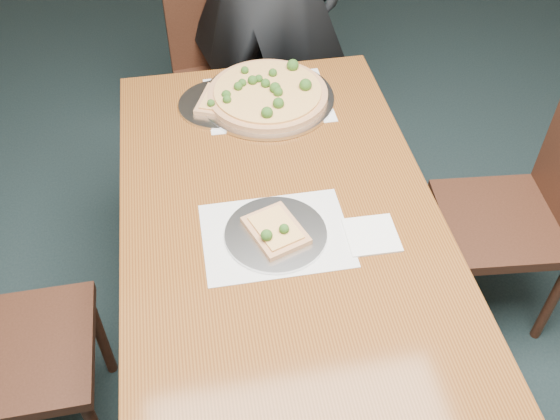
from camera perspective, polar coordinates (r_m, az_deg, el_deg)
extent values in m
cube|color=#5B3012|center=(1.79, 0.00, -0.50)|extent=(0.90, 1.50, 0.04)
cylinder|color=black|center=(2.54, -11.46, 3.59)|extent=(0.07, 0.07, 0.70)
cylinder|color=black|center=(2.61, 5.84, 5.64)|extent=(0.07, 0.07, 0.70)
cube|color=black|center=(2.78, -4.73, 11.05)|extent=(0.47, 0.47, 0.04)
cylinder|color=black|center=(2.75, -7.17, 4.30)|extent=(0.04, 0.04, 0.43)
cylinder|color=black|center=(3.03, -8.63, 8.58)|extent=(0.04, 0.04, 0.43)
cylinder|color=black|center=(2.81, 0.01, 5.78)|extent=(0.04, 0.04, 0.43)
cylinder|color=black|center=(3.09, -2.00, 9.86)|extent=(0.04, 0.04, 0.43)
cube|color=black|center=(2.81, -6.01, 17.17)|extent=(0.42, 0.09, 0.44)
cube|color=black|center=(1.99, -22.72, -11.95)|extent=(0.43, 0.43, 0.04)
cylinder|color=black|center=(2.23, -16.08, -10.97)|extent=(0.04, 0.04, 0.43)
cube|color=black|center=(2.29, 19.70, -1.01)|extent=(0.46, 0.46, 0.04)
cylinder|color=black|center=(2.51, 13.32, -2.00)|extent=(0.04, 0.04, 0.43)
cylinder|color=black|center=(2.63, 20.84, -1.44)|extent=(0.04, 0.04, 0.43)
cylinder|color=black|center=(2.30, 15.51, -8.61)|extent=(0.04, 0.04, 0.43)
cylinder|color=black|center=(2.43, 23.63, -7.62)|extent=(0.04, 0.04, 0.43)
cube|color=white|center=(2.18, -1.12, 10.05)|extent=(0.42, 0.32, 0.00)
cube|color=white|center=(1.71, -0.39, -2.31)|extent=(0.40, 0.30, 0.00)
cylinder|color=silver|center=(2.17, -1.13, 10.20)|extent=(0.46, 0.46, 0.01)
cylinder|color=#B47245|center=(2.17, -1.13, 10.54)|extent=(0.41, 0.41, 0.02)
cylinder|color=#FFEB85|center=(2.16, -1.14, 10.84)|extent=(0.37, 0.37, 0.01)
sphere|color=#224615|center=(2.07, -0.15, 9.74)|extent=(0.04, 0.04, 0.04)
sphere|color=#224615|center=(2.22, -0.66, 12.44)|extent=(0.03, 0.03, 0.03)
sphere|color=#224615|center=(2.03, -1.20, 8.89)|extent=(0.04, 0.04, 0.04)
sphere|color=#224615|center=(2.16, 2.35, 11.36)|extent=(0.04, 0.04, 0.04)
sphere|color=#224615|center=(2.24, -3.24, 12.64)|extent=(0.03, 0.03, 0.03)
sphere|color=#224615|center=(2.20, -1.95, 11.92)|extent=(0.03, 0.03, 0.03)
sphere|color=#224615|center=(2.10, -4.87, 10.05)|extent=(0.03, 0.03, 0.03)
sphere|color=#224615|center=(2.16, -3.85, 11.22)|extent=(0.03, 0.03, 0.03)
sphere|color=#224615|center=(2.13, -0.18, 10.75)|extent=(0.03, 0.03, 0.03)
sphere|color=#224615|center=(2.17, -1.33, 11.50)|extent=(0.03, 0.03, 0.03)
sphere|color=#224615|center=(2.26, 1.17, 13.09)|extent=(0.04, 0.04, 0.04)
sphere|color=#224615|center=(2.18, -3.47, 11.54)|extent=(0.03, 0.03, 0.03)
sphere|color=#224615|center=(2.14, -0.45, 11.10)|extent=(0.04, 0.04, 0.04)
sphere|color=#224615|center=(2.19, -2.53, 11.77)|extent=(0.03, 0.03, 0.03)
cylinder|color=silver|center=(1.70, -0.39, -2.18)|extent=(0.28, 0.28, 0.01)
cube|color=#B47245|center=(1.69, -0.39, -1.88)|extent=(0.18, 0.20, 0.02)
cube|color=#FFEB85|center=(1.68, -0.39, -1.63)|extent=(0.14, 0.17, 0.01)
sphere|color=#224615|center=(1.67, 0.38, -1.73)|extent=(0.03, 0.03, 0.03)
sphere|color=#224615|center=(1.65, -1.24, -2.32)|extent=(0.03, 0.03, 0.03)
cylinder|color=silver|center=(2.16, -5.54, 9.64)|extent=(0.28, 0.28, 0.01)
cube|color=#B47245|center=(2.15, -5.56, 9.92)|extent=(0.18, 0.21, 0.02)
cube|color=#FFEB85|center=(2.15, -5.59, 10.16)|extent=(0.15, 0.17, 0.01)
sphere|color=#224615|center=(2.14, -4.93, 10.44)|extent=(0.03, 0.03, 0.03)
sphere|color=#224615|center=(2.11, -6.33, 9.68)|extent=(0.03, 0.03, 0.03)
cube|color=white|center=(1.72, 8.38, -2.28)|extent=(0.14, 0.14, 0.01)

